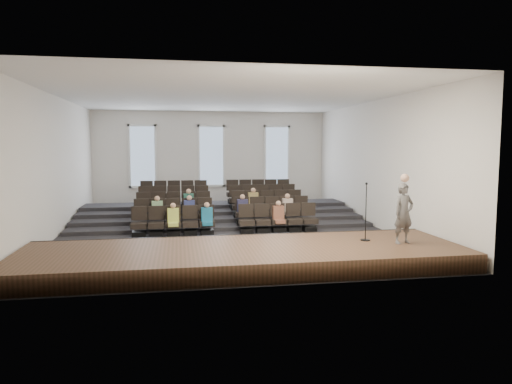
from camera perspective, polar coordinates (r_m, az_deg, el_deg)
The scene contains 14 objects.
ground at distance 17.35m, azimuth -3.85°, elevation -4.90°, with size 14.00×14.00×0.00m, color black.
ceiling at distance 17.15m, azimuth -3.97°, elevation 11.78°, with size 12.00×14.00×0.02m, color white.
wall_back at distance 24.06m, azimuth -5.61°, elevation 4.04°, with size 12.00×0.04×5.00m, color white.
wall_front at distance 10.12m, azimuth 0.13°, elevation 1.78°, with size 12.00×0.04×5.00m, color white.
wall_left at distance 17.51m, azimuth -23.93°, elevation 2.96°, with size 0.04×14.00×5.00m, color white.
wall_right at distance 18.66m, azimuth 14.84°, elevation 3.40°, with size 0.04×14.00×5.00m, color white.
stage at distance 12.35m, azimuth -1.41°, elevation -8.08°, with size 11.80×3.60×0.50m, color #513323.
stage_lip at distance 14.06m, azimuth -2.46°, elevation -6.38°, with size 11.80×0.06×0.52m, color black.
risers at distance 20.43m, azimuth -4.77°, elevation -2.74°, with size 11.80×4.80×0.60m.
seating_rows at distance 18.76m, azimuth -4.35°, elevation -2.00°, with size 6.80×4.70×1.67m.
windows at distance 23.98m, azimuth -5.60°, elevation 4.51°, with size 8.44×0.10×3.24m.
audience at distance 17.54m, azimuth -4.46°, elevation -2.10°, with size 5.45×2.64×1.10m.
speaker at distance 13.30m, azimuth 17.97°, elevation -2.57°, with size 0.61×0.40×1.68m, color #52504E.
mic_stand at distance 13.48m, azimuth 13.54°, elevation -3.82°, with size 0.28×0.28×1.68m.
Camera 1 is at (-1.73, -16.97, 3.20)m, focal length 32.00 mm.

